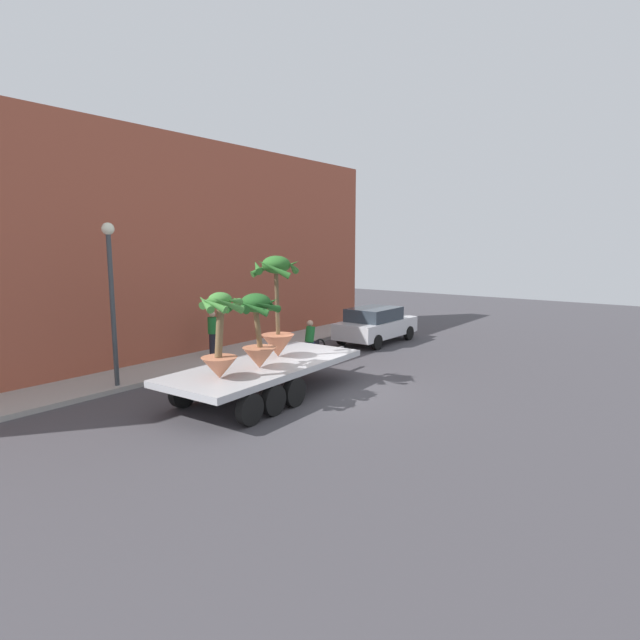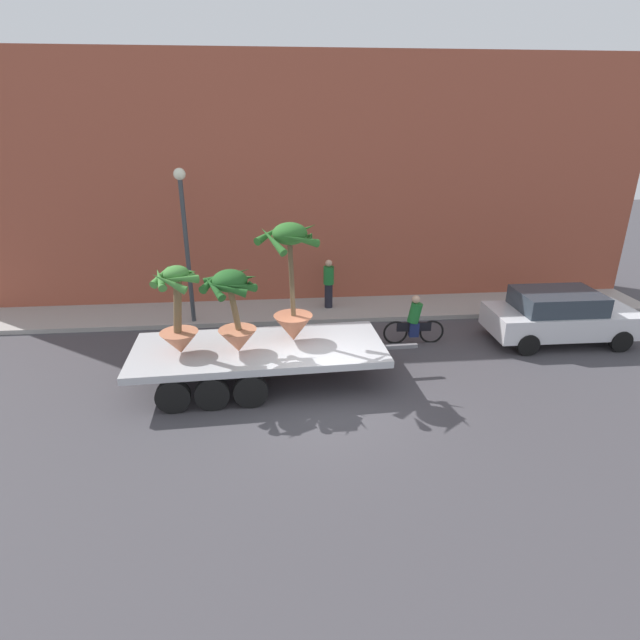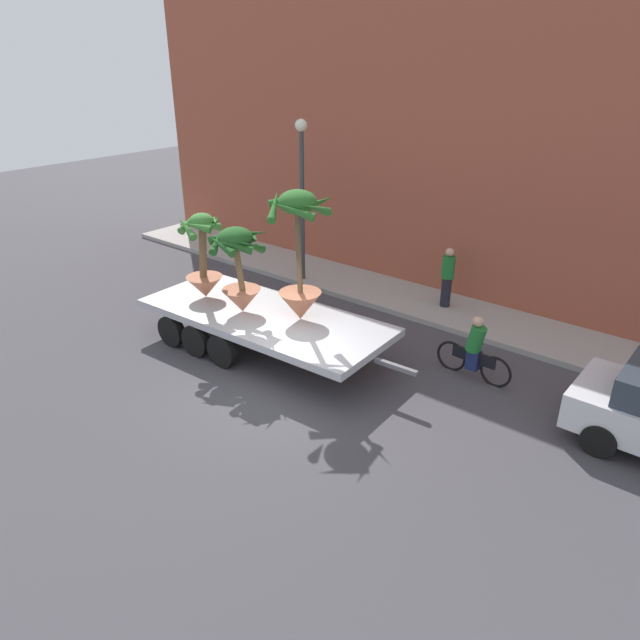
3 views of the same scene
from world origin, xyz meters
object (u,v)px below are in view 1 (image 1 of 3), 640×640
object	(u,v)px
street_lamp	(111,283)
potted_palm_front	(257,328)
flatbed_trailer	(260,372)
pedestrian_near_gate	(213,332)
potted_palm_rear	(277,309)
potted_palm_middle	(220,340)
cyclist	(310,342)
parked_car	(376,324)

from	to	relation	value
street_lamp	potted_palm_front	bearing A→B (deg)	-68.41
flatbed_trailer	pedestrian_near_gate	xyz separation A→B (m)	(2.55, 4.93, 0.26)
potted_palm_rear	potted_palm_front	bearing A→B (deg)	-158.75
pedestrian_near_gate	street_lamp	size ratio (longest dim) A/B	0.35
potted_palm_middle	cyclist	size ratio (longest dim) A/B	1.19
flatbed_trailer	potted_palm_front	distance (m)	1.37
potted_palm_front	cyclist	size ratio (longest dim) A/B	1.13
street_lamp	flatbed_trailer	bearing A→B (deg)	-63.82
potted_palm_rear	cyclist	distance (m)	4.42
cyclist	flatbed_trailer	bearing A→B (deg)	-157.41
potted_palm_middle	potted_palm_front	distance (m)	1.33
potted_palm_middle	pedestrian_near_gate	bearing A→B (deg)	50.77
parked_car	street_lamp	bearing A→B (deg)	168.32
potted_palm_rear	cyclist	world-z (taller)	potted_palm_rear
potted_palm_middle	cyclist	xyz separation A→B (m)	(6.43, 2.19, -1.30)
flatbed_trailer	pedestrian_near_gate	world-z (taller)	pedestrian_near_gate
potted_palm_front	pedestrian_near_gate	xyz separation A→B (m)	(2.85, 5.14, -1.05)
parked_car	pedestrian_near_gate	world-z (taller)	pedestrian_near_gate
cyclist	pedestrian_near_gate	size ratio (longest dim) A/B	1.08
flatbed_trailer	potted_palm_middle	distance (m)	2.03
flatbed_trailer	street_lamp	world-z (taller)	street_lamp
potted_palm_middle	potted_palm_front	xyz separation A→B (m)	(1.33, -0.03, 0.12)
flatbed_trailer	potted_palm_rear	xyz separation A→B (m)	(1.11, 0.34, 1.66)
cyclist	parked_car	world-z (taller)	parked_car
cyclist	street_lamp	xyz separation A→B (m)	(-6.79, 2.04, 2.56)
potted_palm_rear	potted_palm_middle	distance (m)	2.83
potted_palm_rear	cyclist	size ratio (longest dim) A/B	1.66
flatbed_trailer	cyclist	bearing A→B (deg)	22.59
street_lamp	parked_car	bearing A→B (deg)	-11.68
flatbed_trailer	potted_palm_middle	size ratio (longest dim) A/B	3.35
potted_palm_rear	cyclist	bearing A→B (deg)	24.26
street_lamp	cyclist	bearing A→B (deg)	-16.74
potted_palm_rear	potted_palm_front	distance (m)	1.56
potted_palm_rear	potted_palm_front	world-z (taller)	potted_palm_rear
pedestrian_near_gate	potted_palm_middle	bearing A→B (deg)	-129.23
flatbed_trailer	potted_palm_front	world-z (taller)	potted_palm_front
potted_palm_rear	pedestrian_near_gate	xyz separation A→B (m)	(1.44, 4.59, -1.40)
potted_palm_middle	potted_palm_rear	bearing A→B (deg)	10.83
potted_palm_front	street_lamp	world-z (taller)	street_lamp
potted_palm_rear	pedestrian_near_gate	world-z (taller)	potted_palm_rear
potted_palm_front	parked_car	world-z (taller)	potted_palm_front
cyclist	street_lamp	size ratio (longest dim) A/B	0.38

